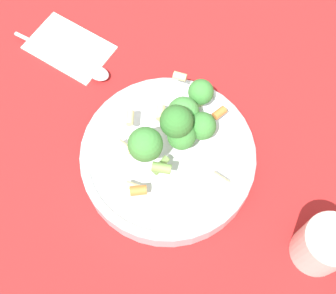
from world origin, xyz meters
TOP-DOWN VIEW (x-y plane):
  - ground_plane at (0.00, 0.00)m, footprint 3.00×3.00m
  - bowl at (0.00, 0.00)m, footprint 0.26×0.26m
  - pasta_salad at (-0.02, -0.00)m, footprint 0.20×0.18m
  - cup at (-0.04, 0.25)m, footprint 0.07×0.07m
  - napkin at (-0.05, -0.27)m, footprint 0.11×0.15m
  - spoon at (-0.03, -0.23)m, footprint 0.06×0.19m

SIDE VIEW (x-z plane):
  - ground_plane at x=0.00m, z-range 0.00..0.00m
  - napkin at x=-0.05m, z-range 0.00..0.01m
  - spoon at x=-0.03m, z-range 0.01..0.02m
  - bowl at x=0.00m, z-range 0.00..0.05m
  - cup at x=-0.04m, z-range 0.00..0.09m
  - pasta_salad at x=-0.02m, z-range 0.05..0.14m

